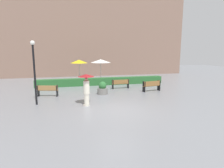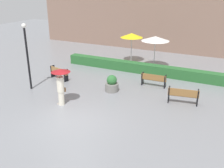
% 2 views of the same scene
% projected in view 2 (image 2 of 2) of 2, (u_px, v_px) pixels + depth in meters
% --- Properties ---
extents(ground_plane, '(60.00, 60.00, 0.00)m').
position_uv_depth(ground_plane, '(73.00, 122.00, 12.15)').
color(ground_plane, gray).
extents(bench_far_left, '(1.57, 0.67, 0.85)m').
position_uv_depth(bench_far_left, '(59.00, 72.00, 17.51)').
color(bench_far_left, '#9E7242').
rests_on(bench_far_left, ground).
extents(bench_far_right, '(1.66, 0.62, 0.89)m').
position_uv_depth(bench_far_right, '(183.00, 95.00, 13.83)').
color(bench_far_right, olive).
rests_on(bench_far_right, ground).
extents(bench_back_row, '(1.62, 0.43, 0.82)m').
position_uv_depth(bench_back_row, '(154.00, 79.00, 16.29)').
color(bench_back_row, olive).
rests_on(bench_back_row, ground).
extents(pedestrian_with_umbrella, '(1.02, 1.02, 2.00)m').
position_uv_depth(pedestrian_with_umbrella, '(61.00, 82.00, 13.49)').
color(pedestrian_with_umbrella, silver).
rests_on(pedestrian_with_umbrella, ground).
extents(planter_pot, '(0.83, 0.83, 1.02)m').
position_uv_depth(planter_pot, '(112.00, 84.00, 15.58)').
color(planter_pot, slate).
rests_on(planter_pot, ground).
extents(lamp_post, '(0.28, 0.28, 4.05)m').
position_uv_depth(lamp_post, '(27.00, 50.00, 15.19)').
color(lamp_post, black).
rests_on(lamp_post, ground).
extents(patio_umbrella_yellow, '(1.82, 1.82, 2.45)m').
position_uv_depth(patio_umbrella_yellow, '(132.00, 35.00, 20.81)').
color(patio_umbrella_yellow, silver).
rests_on(patio_umbrella_yellow, ground).
extents(patio_umbrella_white, '(2.11, 2.11, 2.52)m').
position_uv_depth(patio_umbrella_white, '(155.00, 39.00, 19.19)').
color(patio_umbrella_white, silver).
rests_on(patio_umbrella_white, ground).
extents(hedge_strip, '(12.86, 0.70, 0.72)m').
position_uv_depth(hedge_strip, '(146.00, 69.00, 18.77)').
color(hedge_strip, '#28602D').
rests_on(hedge_strip, ground).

